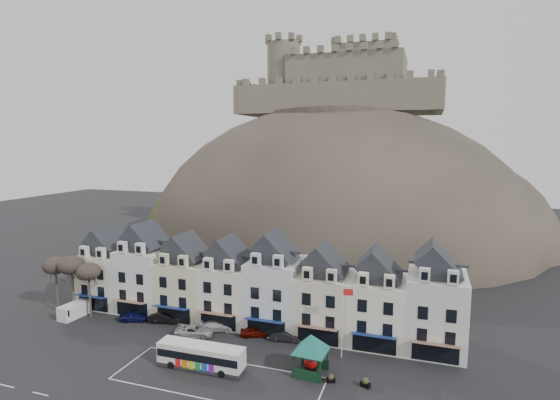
# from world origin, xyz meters

# --- Properties ---
(ground) EXTENTS (300.00, 300.00, 0.00)m
(ground) POSITION_xyz_m (0.00, 0.00, 0.00)
(ground) COLOR black
(ground) RESTS_ON ground
(coach_bay_markings) EXTENTS (22.00, 7.50, 0.01)m
(coach_bay_markings) POSITION_xyz_m (2.00, 1.25, 0.00)
(coach_bay_markings) COLOR silver
(coach_bay_markings) RESTS_ON ground
(townhouse_terrace) EXTENTS (54.40, 9.35, 11.80)m
(townhouse_terrace) POSITION_xyz_m (0.15, 15.97, 5.30)
(townhouse_terrace) COLOR white
(townhouse_terrace) RESTS_ON ground
(castle_hill) EXTENTS (100.00, 76.00, 68.00)m
(castle_hill) POSITION_xyz_m (1.25, 68.95, 0.11)
(castle_hill) COLOR #332D27
(castle_hill) RESTS_ON ground
(castle) EXTENTS (50.20, 22.20, 22.00)m
(castle) POSITION_xyz_m (0.51, 75.93, 40.19)
(castle) COLOR #665E4D
(castle) RESTS_ON ground
(tree_left_far) EXTENTS (3.61, 3.61, 8.24)m
(tree_left_far) POSITION_xyz_m (-29.00, 10.50, 6.90)
(tree_left_far) COLOR #3A3125
(tree_left_far) RESTS_ON ground
(tree_left_mid) EXTENTS (3.78, 3.78, 8.64)m
(tree_left_mid) POSITION_xyz_m (-26.00, 10.50, 7.24)
(tree_left_mid) COLOR #3A3125
(tree_left_mid) RESTS_ON ground
(tree_left_near) EXTENTS (3.43, 3.43, 7.84)m
(tree_left_near) POSITION_xyz_m (-23.00, 10.50, 6.55)
(tree_left_near) COLOR #3A3125
(tree_left_near) RESTS_ON ground
(bus) EXTENTS (9.91, 2.46, 2.79)m
(bus) POSITION_xyz_m (-0.73, 2.54, 1.54)
(bus) COLOR #262628
(bus) RESTS_ON ground
(bus_shelter) EXTENTS (7.11, 7.11, 4.52)m
(bus_shelter) POSITION_xyz_m (11.06, 5.29, 3.51)
(bus_shelter) COLOR black
(bus_shelter) RESTS_ON ground
(red_buoy) EXTENTS (1.50, 1.50, 1.86)m
(red_buoy) POSITION_xyz_m (10.92, 5.76, 0.95)
(red_buoy) COLOR black
(red_buoy) RESTS_ON ground
(flagpole) EXTENTS (1.22, 0.30, 8.55)m
(flagpole) POSITION_xyz_m (13.61, 10.02, 4.88)
(flagpole) COLOR silver
(flagpole) RESTS_ON ground
(white_van) EXTENTS (2.30, 4.56, 2.01)m
(white_van) POSITION_xyz_m (-24.99, 9.50, 1.01)
(white_van) COLOR white
(white_van) RESTS_ON ground
(planter_west) EXTENTS (1.11, 0.83, 1.00)m
(planter_west) POSITION_xyz_m (17.00, 4.65, 0.48)
(planter_west) COLOR black
(planter_west) RESTS_ON ground
(planter_east) EXTENTS (1.03, 0.79, 0.92)m
(planter_east) POSITION_xyz_m (13.45, 4.38, 0.44)
(planter_east) COLOR black
(planter_east) RESTS_ON ground
(car_navy) EXTENTS (4.22, 2.75, 1.34)m
(car_navy) POSITION_xyz_m (-16.00, 11.00, 0.67)
(car_navy) COLOR #0E1046
(car_navy) RESTS_ON ground
(car_black) EXTENTS (4.60, 2.47, 1.44)m
(car_black) POSITION_xyz_m (-11.58, 12.00, 0.72)
(car_black) COLOR black
(car_black) RESTS_ON ground
(car_silver) EXTENTS (5.27, 3.55, 1.36)m
(car_silver) POSITION_xyz_m (-5.60, 9.50, 0.68)
(car_silver) COLOR #B2B5BA
(car_silver) RESTS_ON ground
(car_white) EXTENTS (4.80, 3.15, 1.29)m
(car_white) POSITION_xyz_m (-3.52, 12.00, 0.65)
(car_white) COLOR silver
(car_white) RESTS_ON ground
(car_maroon) EXTENTS (4.06, 2.87, 1.28)m
(car_maroon) POSITION_xyz_m (1.88, 12.00, 0.64)
(car_maroon) COLOR #550A04
(car_maroon) RESTS_ON ground
(car_charcoal) EXTENTS (3.96, 1.77, 1.26)m
(car_charcoal) POSITION_xyz_m (6.00, 12.00, 0.63)
(car_charcoal) COLOR black
(car_charcoal) RESTS_ON ground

